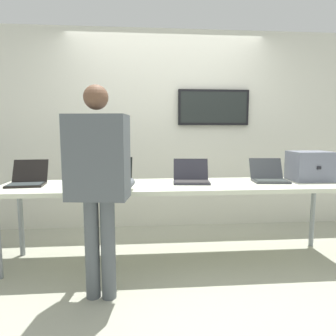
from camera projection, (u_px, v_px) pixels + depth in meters
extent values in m
cube|color=#A2A490|center=(175.00, 262.00, 3.02)|extent=(8.00, 8.00, 0.04)
cube|color=silver|center=(166.00, 131.00, 3.98)|extent=(8.00, 0.06, 2.57)
cube|color=black|center=(213.00, 108.00, 3.94)|extent=(0.93, 0.05, 0.46)
cube|color=#232827|center=(214.00, 107.00, 3.92)|extent=(0.87, 0.02, 0.40)
cube|color=beige|center=(175.00, 186.00, 2.92)|extent=(3.33, 0.70, 0.04)
cylinder|color=gray|center=(21.00, 221.00, 3.09)|extent=(0.05, 0.05, 0.73)
cylinder|color=gray|center=(313.00, 214.00, 3.35)|extent=(0.05, 0.05, 0.73)
cube|color=slate|center=(310.00, 166.00, 3.12)|extent=(0.40, 0.32, 0.30)
cube|color=black|center=(319.00, 168.00, 2.96)|extent=(0.04, 0.01, 0.03)
cube|color=black|center=(26.00, 185.00, 2.82)|extent=(0.34, 0.26, 0.02)
cube|color=#2B3334|center=(26.00, 184.00, 2.81)|extent=(0.31, 0.21, 0.00)
cube|color=black|center=(31.00, 171.00, 2.98)|extent=(0.33, 0.15, 0.21)
cube|color=white|center=(31.00, 171.00, 2.98)|extent=(0.30, 0.12, 0.18)
cube|color=black|center=(112.00, 184.00, 2.89)|extent=(0.37, 0.28, 0.02)
cube|color=#32272E|center=(112.00, 183.00, 2.87)|extent=(0.34, 0.22, 0.00)
cube|color=black|center=(115.00, 169.00, 3.03)|extent=(0.35, 0.12, 0.23)
cube|color=black|center=(115.00, 169.00, 3.04)|extent=(0.33, 0.10, 0.20)
cube|color=#26252D|center=(192.00, 182.00, 2.96)|extent=(0.37, 0.26, 0.02)
cube|color=#2E2C2C|center=(192.00, 181.00, 2.95)|extent=(0.34, 0.21, 0.00)
cube|color=#26252D|center=(191.00, 169.00, 3.10)|extent=(0.36, 0.13, 0.21)
cube|color=#27522F|center=(191.00, 169.00, 3.10)|extent=(0.33, 0.11, 0.18)
cube|color=#35383C|center=(271.00, 181.00, 3.02)|extent=(0.35, 0.26, 0.02)
cube|color=#2E3432|center=(271.00, 180.00, 3.01)|extent=(0.32, 0.21, 0.00)
cube|color=#35383C|center=(266.00, 168.00, 3.17)|extent=(0.34, 0.14, 0.21)
cube|color=black|center=(266.00, 168.00, 3.18)|extent=(0.31, 0.12, 0.18)
cylinder|color=#535A5F|center=(92.00, 249.00, 2.30)|extent=(0.12, 0.12, 0.78)
cylinder|color=#535A5F|center=(108.00, 249.00, 2.29)|extent=(0.12, 0.12, 0.78)
cube|color=#535A5F|center=(98.00, 157.00, 2.21)|extent=(0.47, 0.32, 0.62)
sphere|color=brown|center=(96.00, 97.00, 2.15)|extent=(0.18, 0.18, 0.18)
cylinder|color=#535A5F|center=(89.00, 185.00, 2.53)|extent=(0.11, 0.33, 0.07)
cylinder|color=#535A5F|center=(128.00, 185.00, 2.52)|extent=(0.11, 0.33, 0.07)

